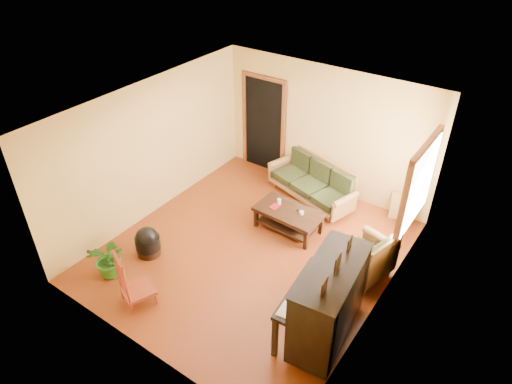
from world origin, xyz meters
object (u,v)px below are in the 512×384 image
Objects in this scene: coffee_table at (288,220)px; red_chair at (136,278)px; ceramic_crock at (407,218)px; footstool at (148,244)px; piano at (329,304)px; potted_plant at (110,259)px; sofa at (311,181)px; armchair at (364,254)px.

coffee_table is 2.95m from red_chair.
red_chair is at bearing -108.70° from coffee_table.
footstool is at bearing -134.76° from ceramic_crock.
piano reaches higher than ceramic_crock.
sofa is at bearing 67.40° from potted_plant.
piano reaches higher than red_chair.
sofa is 1.30× the size of piano.
coffee_table is (0.17, -1.13, -0.19)m from sofa.
piano is 2.13× the size of potted_plant.
red_chair is at bearing -122.25° from ceramic_crock.
potted_plant is (-0.12, -0.70, 0.14)m from footstool.
coffee_table reaches higher than ceramic_crock.
ceramic_crock is (2.67, 4.23, -0.35)m from red_chair.
sofa is at bearing 155.39° from armchair.
red_chair is (-2.53, -2.47, 0.03)m from armchair.
footstool is 0.45× the size of red_chair.
piano is 3.34m from footstool.
ceramic_crock is (0.14, 1.76, -0.32)m from armchair.
armchair is 3.54m from red_chair.
coffee_table is 0.83× the size of piano.
sofa is at bearing 98.53° from coffee_table.
coffee_table is 1.76× the size of potted_plant.
coffee_table is 2.46m from piano.
coffee_table is 2.52m from footstool.
footstool is at bearing 80.70° from potted_plant.
potted_plant reaches higher than ceramic_crock.
potted_plant is at bearing -123.37° from coffee_table.
red_chair reaches higher than footstool.
red_chair is at bearing -84.49° from sofa.
piano is 5.65× the size of ceramic_crock.
coffee_table is at bearing -140.09° from ceramic_crock.
red_chair reaches higher than potted_plant.
piano is at bearing -46.00° from coffee_table.
ceramic_crock is 0.38× the size of potted_plant.
potted_plant is (-3.33, -2.32, -0.11)m from armchair.
piano is 3.42× the size of footstool.
red_chair is (-0.94, -2.79, 0.26)m from coffee_table.
footstool is at bearing -130.00° from coffee_table.
coffee_table is 2.25m from ceramic_crock.
piano reaches higher than potted_plant.
potted_plant is at bearing -95.91° from sofa.
sofa is 4.43× the size of footstool.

